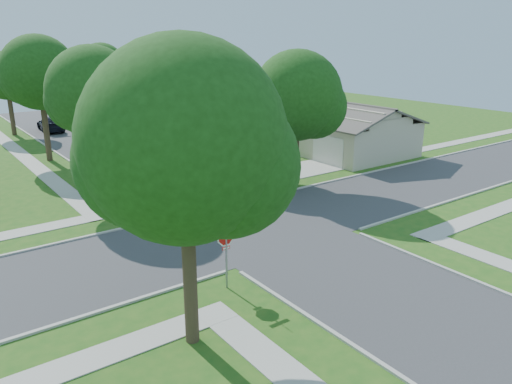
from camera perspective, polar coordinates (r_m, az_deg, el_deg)
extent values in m
plane|color=#235517|center=(25.77, -0.22, -3.92)|extent=(100.00, 100.00, 0.00)
cube|color=#333335|center=(25.76, -0.22, -3.91)|extent=(7.00, 100.00, 0.02)
cube|color=#9E9B91|center=(50.60, -12.00, 6.40)|extent=(1.20, 40.00, 0.04)
cube|color=#9E9B91|center=(47.09, -25.64, 4.25)|extent=(1.20, 40.00, 0.04)
cube|color=#9E9B91|center=(35.70, 3.40, 2.21)|extent=(8.80, 3.60, 0.05)
cube|color=gray|center=(19.23, -3.42, -7.31)|extent=(0.06, 0.06, 2.70)
cylinder|color=white|center=(18.91, -3.46, -5.10)|extent=(1.05, 0.02, 1.05)
cylinder|color=#BA130C|center=(18.91, -3.46, -5.10)|extent=(0.90, 0.03, 0.90)
cube|color=#BA130C|center=(19.09, -3.43, -6.41)|extent=(0.34, 0.03, 0.12)
cube|color=white|center=(19.09, -3.43, -6.41)|extent=(0.30, 0.03, 0.08)
cube|color=#0C5426|center=(18.70, -3.49, -3.49)|extent=(0.80, 0.02, 0.16)
cube|color=#0C5426|center=(18.63, -3.50, -2.97)|extent=(0.02, 0.80, 0.16)
cube|color=gray|center=(31.61, 1.70, 2.71)|extent=(0.06, 0.06, 2.70)
cylinder|color=white|center=(31.42, 1.71, 4.12)|extent=(1.05, 0.02, 1.05)
cylinder|color=#BA130C|center=(31.42, 1.71, 4.12)|extent=(0.90, 0.03, 0.90)
cube|color=#BA130C|center=(31.53, 1.71, 3.29)|extent=(0.34, 0.03, 0.12)
cube|color=white|center=(31.53, 1.71, 3.29)|extent=(0.30, 0.03, 0.08)
cube|color=#0C5426|center=(31.29, 1.72, 5.14)|extent=(0.80, 0.02, 0.16)
cube|color=#0C5426|center=(31.25, 1.73, 5.46)|extent=(0.02, 0.80, 0.16)
cylinder|color=#38281C|center=(34.87, -2.63, 5.16)|extent=(0.44, 0.44, 3.95)
sphere|color=#163F0F|center=(34.25, -2.72, 11.55)|extent=(4.80, 4.80, 4.80)
sphere|color=#163F0F|center=(34.39, -1.07, 10.59)|extent=(3.46, 3.46, 3.46)
sphere|color=#163F0F|center=(34.42, -4.28, 10.75)|extent=(3.26, 3.26, 3.26)
cylinder|color=#38281C|center=(45.17, -11.15, 7.91)|extent=(0.44, 0.44, 4.30)
sphere|color=#163F0F|center=(44.68, -11.48, 13.43)|extent=(5.40, 5.40, 5.40)
sphere|color=#163F0F|center=(44.65, -10.00, 12.64)|extent=(3.89, 3.89, 3.89)
sphere|color=#163F0F|center=(45.00, -12.77, 12.69)|extent=(3.67, 3.67, 3.67)
cylinder|color=#38281C|center=(57.12, -16.81, 9.39)|extent=(0.44, 0.44, 4.20)
sphere|color=#163F0F|center=(56.74, -17.18, 13.51)|extent=(5.00, 5.00, 5.00)
sphere|color=#163F0F|center=(56.60, -16.10, 12.96)|extent=(3.60, 3.60, 3.60)
sphere|color=#163F0F|center=(57.12, -18.07, 12.95)|extent=(3.40, 3.40, 3.40)
cylinder|color=#38281C|center=(30.82, -17.38, 3.01)|extent=(0.44, 0.44, 4.25)
sphere|color=#163F0F|center=(30.10, -18.12, 10.85)|extent=(5.20, 5.20, 5.20)
sphere|color=#163F0F|center=(29.99, -16.01, 9.76)|extent=(3.74, 3.74, 3.74)
sphere|color=#163F0F|center=(30.55, -19.82, 9.79)|extent=(3.54, 3.54, 3.54)
cylinder|color=#38281C|center=(42.14, -22.83, 6.30)|extent=(0.44, 0.44, 4.44)
sphere|color=#163F0F|center=(41.61, -23.58, 12.43)|extent=(5.60, 5.60, 5.60)
sphere|color=#163F0F|center=(41.35, -21.93, 11.61)|extent=(4.03, 4.03, 4.03)
sphere|color=#163F0F|center=(42.15, -24.83, 11.55)|extent=(3.81, 3.81, 3.81)
cylinder|color=#38281C|center=(54.78, -26.13, 7.89)|extent=(0.44, 0.44, 3.90)
sphere|color=#163F0F|center=(54.39, -26.67, 11.81)|extent=(4.60, 4.60, 4.60)
sphere|color=#163F0F|center=(54.13, -25.65, 11.31)|extent=(3.31, 3.31, 3.31)
cylinder|color=#38281C|center=(15.89, -7.53, -10.37)|extent=(0.44, 0.44, 4.04)
sphere|color=#163F0F|center=(14.35, -8.25, 5.85)|extent=(6.00, 6.00, 6.00)
sphere|color=#163F0F|center=(14.53, -3.34, 3.10)|extent=(4.32, 4.32, 4.32)
sphere|color=#163F0F|center=(14.77, -12.61, 3.55)|extent=(4.08, 4.08, 4.08)
cylinder|color=#38281C|center=(32.11, 4.52, 3.68)|extent=(0.44, 0.44, 3.54)
sphere|color=#163F0F|center=(31.40, 4.70, 10.94)|extent=(5.60, 5.60, 5.60)
sphere|color=#163F0F|center=(31.71, 6.70, 9.67)|extent=(4.03, 4.03, 4.03)
sphere|color=#163F0F|center=(31.47, 2.65, 9.97)|extent=(3.81, 3.81, 3.81)
cube|color=#C0B198|center=(43.52, 8.48, 6.69)|extent=(8.00, 13.00, 2.80)
cube|color=#453F3B|center=(44.60, 10.46, 9.52)|extent=(4.42, 13.60, 1.56)
cube|color=#453F3B|center=(41.82, 6.61, 9.18)|extent=(4.42, 13.60, 1.56)
cube|color=silver|center=(38.08, 8.19, 4.70)|extent=(0.06, 3.20, 2.20)
cube|color=silver|center=(41.41, 3.80, 5.73)|extent=(0.06, 0.90, 2.00)
cube|color=#1E2633|center=(43.29, 1.60, 7.02)|extent=(0.06, 1.80, 1.10)
cube|color=#C0B198|center=(57.57, -4.26, 9.43)|extent=(8.00, 13.00, 2.80)
cube|color=#453F3B|center=(58.39, -2.60, 11.60)|extent=(4.42, 13.60, 1.56)
cube|color=#453F3B|center=(56.30, -6.06, 11.31)|extent=(4.42, 13.60, 1.56)
cube|color=silver|center=(52.26, -5.75, 8.24)|extent=(0.06, 3.20, 2.20)
cube|color=silver|center=(56.20, -8.13, 8.70)|extent=(0.06, 0.90, 2.00)
cube|color=#1E2633|center=(58.41, -9.38, 9.52)|extent=(0.06, 1.80, 1.10)
imported|color=#4A0F16|center=(35.65, -0.59, 3.28)|extent=(4.24, 2.86, 1.32)
imported|color=black|center=(42.40, -11.29, 5.27)|extent=(1.98, 4.16, 1.37)
imported|color=black|center=(55.61, -22.42, 7.20)|extent=(2.41, 5.22, 1.48)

